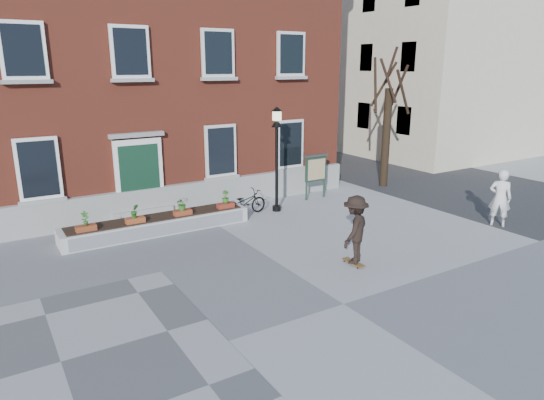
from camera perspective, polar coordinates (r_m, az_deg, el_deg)
ground at (r=11.66m, az=8.42°, el=-12.02°), size 100.00×100.00×0.00m
checker_patch at (r=10.36m, az=-23.60°, el=-17.06°), size 6.00×6.00×0.01m
bicycle at (r=17.94m, az=-3.20°, el=-0.32°), size 1.82×0.76×0.93m
parked_car at (r=29.59m, az=5.27°, el=6.27°), size 2.72×4.01×1.25m
bystander at (r=18.29m, az=25.25°, el=0.22°), size 0.80×0.87×1.99m
brick_building at (r=22.34m, az=-20.15°, el=17.06°), size 18.40×10.85×12.60m
planter_assembly at (r=16.54m, az=-13.23°, el=-2.68°), size 6.20×1.12×1.15m
bare_tree at (r=22.51m, az=13.37°, el=8.57°), size 1.83×1.83×6.16m
side_street at (r=37.13m, az=10.81°, el=17.85°), size 15.20×36.00×14.50m
lamp_post at (r=17.98m, az=0.57°, el=6.51°), size 0.40×0.40×3.93m
notice_board at (r=20.02m, az=5.18°, el=3.66°), size 1.10×0.16×1.87m
skateboarder at (r=13.48m, az=9.74°, el=-3.46°), size 1.42×1.22×1.99m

